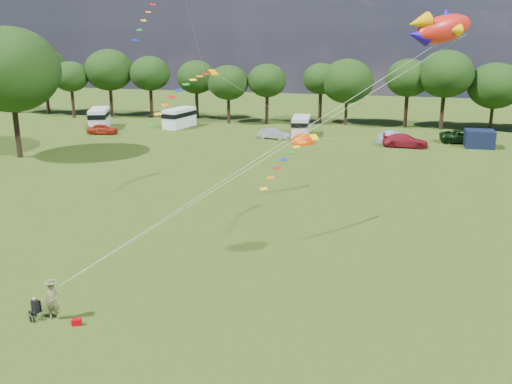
% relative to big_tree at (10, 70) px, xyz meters
% --- Properties ---
extents(ground_plane, '(180.00, 180.00, 0.00)m').
position_rel_big_tree_xyz_m(ground_plane, '(30.00, -28.00, -9.02)').
color(ground_plane, black).
rests_on(ground_plane, ground).
extents(tree_line, '(102.98, 10.98, 10.27)m').
position_rel_big_tree_xyz_m(tree_line, '(35.30, 26.99, -2.67)').
color(tree_line, black).
rests_on(tree_line, ground).
extents(big_tree, '(10.00, 10.00, 13.28)m').
position_rel_big_tree_xyz_m(big_tree, '(0.00, 0.00, 0.00)').
color(big_tree, black).
rests_on(big_tree, ground).
extents(car_a, '(4.12, 2.20, 1.30)m').
position_rel_big_tree_xyz_m(car_a, '(2.28, 13.80, -8.37)').
color(car_a, '#A92B14').
rests_on(car_a, ground).
extents(car_b, '(3.74, 1.93, 1.26)m').
position_rel_big_tree_xyz_m(car_b, '(23.90, 15.76, -8.39)').
color(car_b, '#93949C').
rests_on(car_b, ground).
extents(car_c, '(4.96, 2.18, 1.48)m').
position_rel_big_tree_xyz_m(car_c, '(39.40, 14.32, -8.28)').
color(car_c, maroon).
rests_on(car_c, ground).
extents(car_d, '(5.60, 2.75, 1.50)m').
position_rel_big_tree_xyz_m(car_d, '(46.11, 18.24, -8.27)').
color(car_d, black).
rests_on(car_d, ground).
extents(campervan_a, '(3.90, 5.76, 2.60)m').
position_rel_big_tree_xyz_m(campervan_a, '(-0.15, 17.78, -7.62)').
color(campervan_a, silver).
rests_on(campervan_a, ground).
extents(campervan_b, '(3.40, 5.53, 2.52)m').
position_rel_big_tree_xyz_m(campervan_b, '(9.99, 20.82, -7.66)').
color(campervan_b, white).
rests_on(campervan_b, ground).
extents(campervan_c, '(2.41, 4.98, 2.38)m').
position_rel_big_tree_xyz_m(campervan_c, '(26.87, 18.55, -7.74)').
color(campervan_c, silver).
rests_on(campervan_c, ground).
extents(tent_orange, '(2.89, 3.16, 2.26)m').
position_rel_big_tree_xyz_m(tent_orange, '(27.80, 13.93, -9.00)').
color(tent_orange, '#CE3E00').
rests_on(tent_orange, ground).
extents(tent_greyblue, '(3.63, 3.98, 2.70)m').
position_rel_big_tree_xyz_m(tent_greyblue, '(37.86, 17.12, -9.00)').
color(tent_greyblue, '#50616D').
rests_on(tent_greyblue, ground).
extents(awning_navy, '(3.15, 2.56, 1.96)m').
position_rel_big_tree_xyz_m(awning_navy, '(47.55, 16.08, -8.04)').
color(awning_navy, black).
rests_on(awning_navy, ground).
extents(kite_flyer, '(0.77, 0.58, 1.91)m').
position_rel_big_tree_xyz_m(kite_flyer, '(22.41, -29.78, -8.06)').
color(kite_flyer, brown).
rests_on(kite_flyer, ground).
extents(camp_chair, '(0.58, 0.59, 1.15)m').
position_rel_big_tree_xyz_m(camp_chair, '(21.55, -29.89, -8.33)').
color(camp_chair, '#99999E').
rests_on(camp_chair, ground).
extents(kite_bag, '(0.49, 0.40, 0.30)m').
position_rel_big_tree_xyz_m(kite_bag, '(23.72, -30.00, -8.87)').
color(kite_bag, '#A20009').
rests_on(kite_bag, ground).
extents(fish_kite, '(3.13, 2.47, 1.72)m').
position_rel_big_tree_xyz_m(fish_kite, '(39.07, -25.61, 4.28)').
color(fish_kite, red).
rests_on(fish_kite, ground).
extents(streamer_kite_b, '(4.30, 4.80, 3.84)m').
position_rel_big_tree_xyz_m(streamer_kite_b, '(22.40, -10.00, -0.23)').
color(streamer_kite_b, '#DC9200').
rests_on(streamer_kite_b, ground).
extents(streamer_kite_c, '(3.11, 4.90, 2.78)m').
position_rel_big_tree_xyz_m(streamer_kite_c, '(31.52, -15.51, -3.58)').
color(streamer_kite_c, '#FFD800').
rests_on(streamer_kite_c, ground).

